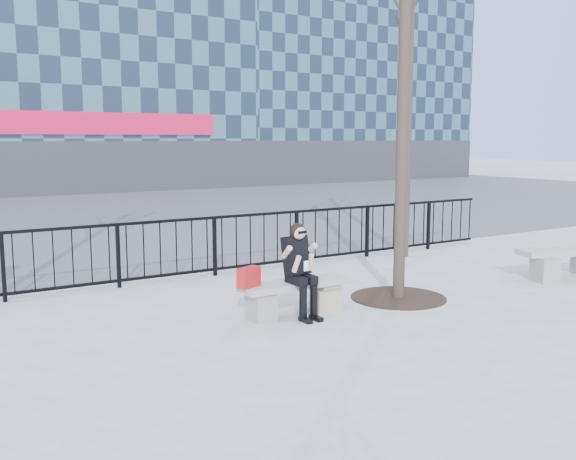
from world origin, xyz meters
TOP-DOWN VIEW (x-y plane):
  - ground at (0.00, 0.00)m, footprint 120.00×120.00m
  - street_surface at (0.00, 15.00)m, footprint 60.00×23.00m
  - railing at (0.00, 3.00)m, footprint 14.00×0.06m
  - building_right at (20.00, 27.00)m, footprint 16.20×10.20m
  - tree_right at (4.50, 2.60)m, footprint 2.80×2.80m
  - tree_grate at (1.90, -0.10)m, footprint 1.50×1.50m
  - bench_main at (0.00, 0.00)m, footprint 1.65×0.46m
  - bench_second at (5.50, -0.58)m, footprint 1.81×0.50m
  - seated_woman at (0.00, -0.16)m, footprint 0.50×0.64m
  - handbag at (-0.73, 0.02)m, footprint 0.37×0.26m
  - shopping_bag at (0.46, -0.21)m, footprint 0.37×0.20m

SIDE VIEW (x-z plane):
  - ground at x=0.00m, z-range 0.00..0.00m
  - street_surface at x=0.00m, z-range 0.00..0.01m
  - tree_grate at x=1.90m, z-range 0.00..0.02m
  - shopping_bag at x=0.46m, z-range 0.00..0.33m
  - bench_main at x=0.00m, z-range 0.06..0.55m
  - bench_second at x=5.50m, z-range 0.06..0.60m
  - railing at x=0.00m, z-range 0.00..1.11m
  - handbag at x=-0.73m, z-range 0.49..0.77m
  - seated_woman at x=0.00m, z-range 0.00..1.34m
  - tree_right at x=4.50m, z-range 1.74..8.74m
  - building_right at x=20.00m, z-range 0.00..20.60m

